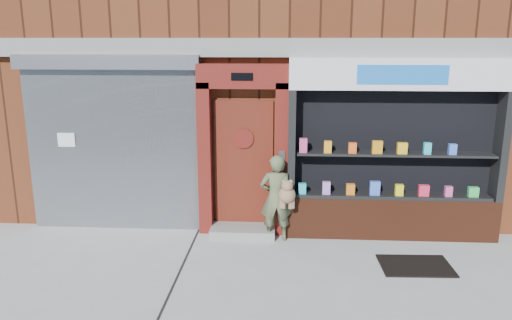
{
  "coord_description": "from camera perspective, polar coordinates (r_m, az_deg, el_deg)",
  "views": [
    {
      "loc": [
        -0.05,
        -6.3,
        3.3
      ],
      "look_at": [
        -0.48,
        1.0,
        1.51
      ],
      "focal_mm": 35.0,
      "sensor_mm": 36.0,
      "label": 1
    }
  ],
  "objects": [
    {
      "name": "pharmacy_bay",
      "position": [
        8.53,
        15.46,
        0.21
      ],
      "size": [
        3.5,
        0.41,
        3.0
      ],
      "color": "#532413",
      "rests_on": "ground"
    },
    {
      "name": "woman",
      "position": [
        8.24,
        2.43,
        -4.3
      ],
      "size": [
        0.6,
        0.47,
        1.46
      ],
      "color": "#545E3E",
      "rests_on": "ground"
    },
    {
      "name": "shutter_bay",
      "position": [
        8.89,
        -16.08,
        2.98
      ],
      "size": [
        3.1,
        0.3,
        3.04
      ],
      "color": "gray",
      "rests_on": "ground"
    },
    {
      "name": "ground",
      "position": [
        7.11,
        3.51,
        -13.89
      ],
      "size": [
        80.0,
        80.0,
        0.0
      ],
      "primitive_type": "plane",
      "color": "#9E9E99",
      "rests_on": "ground"
    },
    {
      "name": "building",
      "position": [
        12.32,
        3.8,
        17.0
      ],
      "size": [
        12.0,
        8.16,
        8.0
      ],
      "color": "#542513",
      "rests_on": "ground"
    },
    {
      "name": "doormat",
      "position": [
        7.93,
        17.77,
        -11.43
      ],
      "size": [
        1.06,
        0.76,
        0.03
      ],
      "primitive_type": "cube",
      "rotation": [
        0.0,
        0.0,
        0.03
      ],
      "color": "black",
      "rests_on": "ground"
    },
    {
      "name": "red_door_bay",
      "position": [
        8.4,
        -1.47,
        1.1
      ],
      "size": [
        1.52,
        0.58,
        2.9
      ],
      "color": "#59140F",
      "rests_on": "ground"
    }
  ]
}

